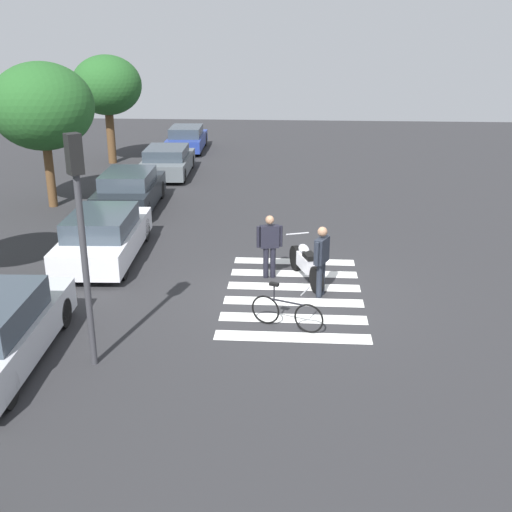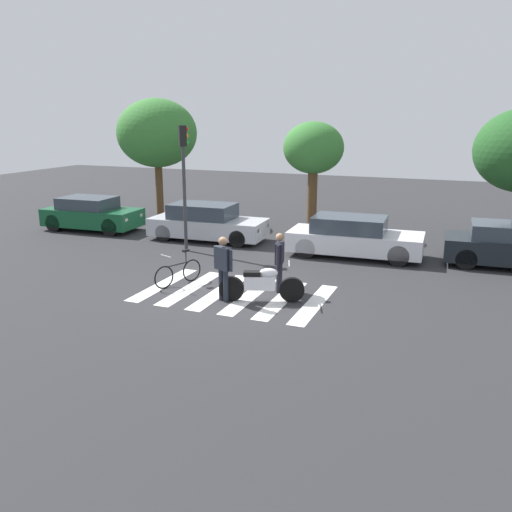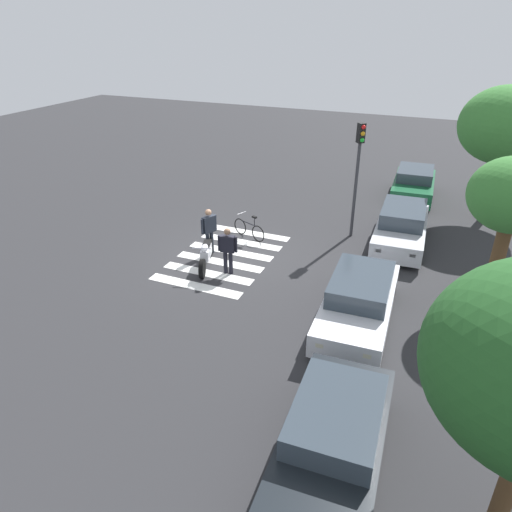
# 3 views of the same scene
# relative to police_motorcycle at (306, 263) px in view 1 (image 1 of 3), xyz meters

# --- Properties ---
(ground_plane) EXTENTS (60.00, 60.00, 0.00)m
(ground_plane) POSITION_rel_police_motorcycle_xyz_m (-0.89, 0.29, -0.46)
(ground_plane) COLOR #2B2B2D
(police_motorcycle) EXTENTS (2.16, 0.95, 1.05)m
(police_motorcycle) POSITION_rel_police_motorcycle_xyz_m (0.00, 0.00, 0.00)
(police_motorcycle) COLOR black
(police_motorcycle) RESTS_ON ground_plane
(leaning_bicycle) EXTENTS (0.70, 1.55, 0.99)m
(leaning_bicycle) POSITION_rel_police_motorcycle_xyz_m (-2.72, 0.44, -0.10)
(leaning_bicycle) COLOR black
(leaning_bicycle) RESTS_ON ground_plane
(officer_on_foot) EXTENTS (0.63, 0.38, 1.72)m
(officer_on_foot) POSITION_rel_police_motorcycle_xyz_m (-0.93, -0.34, 0.53)
(officer_on_foot) COLOR #1E232D
(officer_on_foot) RESTS_ON ground_plane
(officer_by_motorcycle) EXTENTS (0.29, 0.65, 1.65)m
(officer_by_motorcycle) POSITION_rel_police_motorcycle_xyz_m (0.17, 0.93, 0.47)
(officer_by_motorcycle) COLOR black
(officer_by_motorcycle) RESTS_ON ground_plane
(crosswalk_stripes) EXTENTS (4.95, 3.27, 0.01)m
(crosswalk_stripes) POSITION_rel_police_motorcycle_xyz_m (-0.89, 0.29, -0.46)
(crosswalk_stripes) COLOR silver
(crosswalk_stripes) RESTS_ON ground_plane
(car_white_van) EXTENTS (4.59, 2.00, 1.38)m
(car_white_van) POSITION_rel_police_motorcycle_xyz_m (1.25, 5.53, 0.20)
(car_white_van) COLOR black
(car_white_van) RESTS_ON ground_plane
(car_black_suv) EXTENTS (4.37, 2.01, 1.39)m
(car_black_suv) POSITION_rel_police_motorcycle_xyz_m (6.28, 6.09, 0.21)
(car_black_suv) COLOR black
(car_black_suv) RESTS_ON ground_plane
(car_grey_coupe) EXTENTS (4.35, 2.07, 1.24)m
(car_grey_coupe) POSITION_rel_police_motorcycle_xyz_m (11.71, 5.84, 0.14)
(car_grey_coupe) COLOR black
(car_grey_coupe) RESTS_ON ground_plane
(car_blue_hatchback) EXTENTS (4.24, 1.93, 1.25)m
(car_blue_hatchback) POSITION_rel_police_motorcycle_xyz_m (17.50, 5.98, 0.15)
(car_blue_hatchback) COLOR black
(car_blue_hatchback) RESTS_ON ground_plane
(traffic_light_pole) EXTENTS (0.35, 0.34, 4.39)m
(traffic_light_pole) POSITION_rel_police_motorcycle_xyz_m (-4.47, 4.08, 2.47)
(traffic_light_pole) COLOR #38383D
(traffic_light_pole) RESTS_ON ground_plane
(street_tree_far) EXTENTS (3.49, 3.49, 5.00)m
(street_tree_far) POSITION_rel_police_motorcycle_xyz_m (6.47, 8.97, 3.04)
(street_tree_far) COLOR brown
(street_tree_far) RESTS_ON ground_plane
(street_tree_end) EXTENTS (3.14, 3.14, 4.90)m
(street_tree_end) POSITION_rel_police_motorcycle_xyz_m (14.15, 8.97, 3.07)
(street_tree_end) COLOR brown
(street_tree_end) RESTS_ON ground_plane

